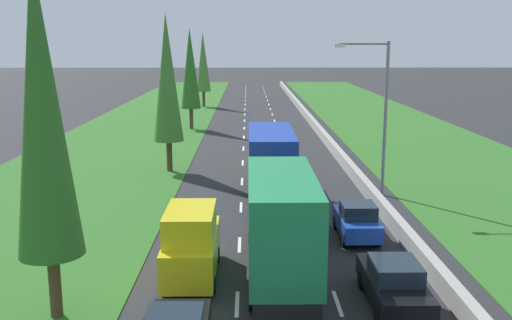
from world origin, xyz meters
TOP-DOWN VIEW (x-y plane):
  - ground_plane at (0.00, 60.00)m, footprint 300.00×300.00m
  - grass_verge_left at (-12.65, 60.00)m, footprint 14.00×140.00m
  - grass_verge_right at (14.35, 60.00)m, footprint 14.00×140.00m
  - median_barrier at (5.70, 60.00)m, footprint 0.44×120.00m
  - lane_markings at (0.00, 60.00)m, footprint 3.64×116.00m
  - green_box_truck_centre_lane at (-0.12, 17.61)m, footprint 2.46×9.40m
  - black_sedan_right_lane at (3.64, 14.85)m, footprint 1.82×4.50m
  - blue_box_truck_centre_lane at (-0.08, 28.49)m, footprint 2.46×9.40m
  - blue_hatchback_right_lane_third at (3.67, 21.85)m, footprint 1.74×3.90m
  - yellow_van_left_lane at (-3.53, 17.31)m, footprint 1.96×4.90m
  - yellow_sedan_centre_lane at (-0.03, 37.63)m, footprint 1.82×4.50m
  - poplar_tree_nearest at (-7.70, 14.14)m, footprint 2.09×2.09m
  - poplar_tree_second at (-6.87, 36.16)m, footprint 2.07×2.07m
  - poplar_tree_third at (-7.29, 56.53)m, footprint 2.06×2.06m
  - poplar_tree_fourth at (-7.59, 78.02)m, footprint 2.06×2.06m
  - street_light_mast at (6.28, 29.53)m, footprint 3.20×0.28m

SIDE VIEW (x-z plane):
  - ground_plane at x=0.00m, z-range 0.00..0.00m
  - lane_markings at x=0.00m, z-range 0.00..0.01m
  - grass_verge_left at x=-12.65m, z-range 0.00..0.04m
  - grass_verge_right at x=14.35m, z-range 0.00..0.04m
  - median_barrier at x=5.70m, z-range 0.00..0.85m
  - black_sedan_right_lane at x=3.64m, z-range -0.01..1.63m
  - yellow_sedan_centre_lane at x=-0.03m, z-range -0.01..1.63m
  - blue_hatchback_right_lane_third at x=3.67m, z-range -0.02..1.70m
  - yellow_van_left_lane at x=-3.53m, z-range -0.01..2.81m
  - green_box_truck_centre_lane at x=-0.12m, z-range 0.09..4.27m
  - blue_box_truck_centre_lane at x=-0.08m, z-range 0.09..4.27m
  - street_light_mast at x=6.28m, z-range 0.73..9.73m
  - poplar_tree_fourth at x=-7.59m, z-range 1.05..11.43m
  - poplar_tree_third at x=-7.29m, z-range 1.05..11.49m
  - poplar_tree_second at x=-6.87m, z-range 1.05..11.97m
  - poplar_tree_nearest at x=-7.70m, z-range 1.05..12.75m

